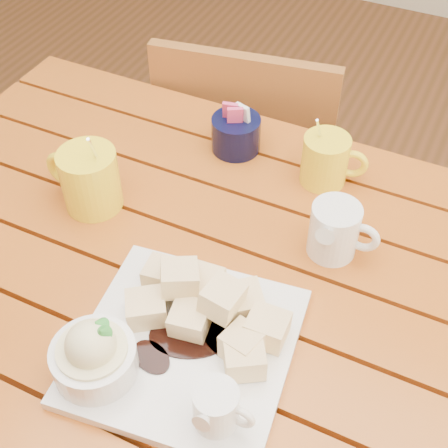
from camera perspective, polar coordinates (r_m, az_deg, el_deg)
The scene contains 7 objects.
table at distance 1.04m, azimuth -1.03°, elevation -8.03°, with size 1.20×0.79×0.75m.
dessert_plate at distance 0.84m, azimuth -5.08°, elevation -10.65°, with size 0.31×0.31×0.11m.
coffee_mug_left at distance 1.04m, azimuth -12.27°, elevation 4.10°, with size 0.14×0.10×0.16m.
coffee_mug_right at distance 1.08m, azimuth 9.36°, elevation 5.84°, with size 0.11×0.08×0.13m.
cream_pitcher at distance 0.96m, azimuth 10.15°, elevation -0.54°, with size 0.11×0.09×0.09m.
sugar_caddy at distance 1.14m, azimuth 1.10°, elevation 8.31°, with size 0.09×0.09×0.10m.
chair_far at distance 1.56m, azimuth 2.49°, elevation 5.25°, with size 0.46×0.46×0.84m.
Camera 1 is at (0.28, -0.54, 1.48)m, focal length 50.00 mm.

